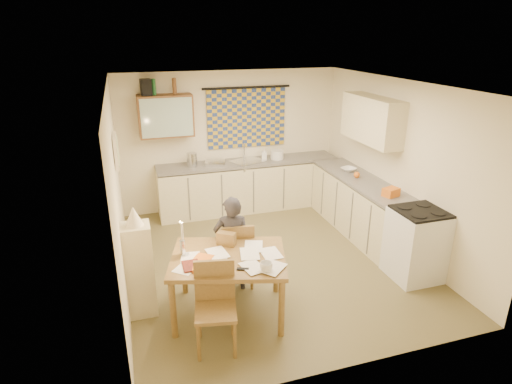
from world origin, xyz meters
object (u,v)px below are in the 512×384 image
object	(u,v)px
counter_right	(369,213)
shelf_stand	(140,270)
stove	(416,244)
counter_back	(249,186)
person	(232,244)
chair_far	(236,265)
dining_table	(229,285)

from	to	relation	value
counter_right	shelf_stand	distance (m)	3.66
stove	shelf_stand	distance (m)	3.55
stove	shelf_stand	xyz separation A→B (m)	(-3.54, 0.27, 0.08)
counter_back	person	bearing A→B (deg)	-110.90
counter_back	person	world-z (taller)	person
chair_far	stove	bearing A→B (deg)	173.32
stove	dining_table	world-z (taller)	stove
counter_back	dining_table	size ratio (longest dim) A/B	2.21
person	shelf_stand	size ratio (longest dim) A/B	1.12
counter_back	stove	size ratio (longest dim) A/B	3.40
stove	counter_right	bearing A→B (deg)	90.00
counter_back	counter_right	xyz separation A→B (m)	(1.45, -1.77, -0.00)
dining_table	chair_far	xyz separation A→B (m)	(0.24, 0.56, -0.10)
counter_right	shelf_stand	bearing A→B (deg)	-165.65
counter_back	dining_table	xyz separation A→B (m)	(-1.12, -2.98, -0.07)
counter_back	chair_far	xyz separation A→B (m)	(-0.88, -2.43, -0.17)
counter_back	chair_far	bearing A→B (deg)	-110.04
counter_back	person	distance (m)	2.67
counter_back	person	xyz separation A→B (m)	(-0.95, -2.49, 0.18)
dining_table	shelf_stand	size ratio (longest dim) A/B	1.32
counter_back	counter_right	size ratio (longest dim) A/B	1.12
counter_right	person	xyz separation A→B (m)	(-2.40, -0.72, 0.18)
chair_far	shelf_stand	bearing A→B (deg)	17.44
counter_right	chair_far	xyz separation A→B (m)	(-2.33, -0.66, -0.17)
counter_right	chair_far	bearing A→B (deg)	-164.22
chair_far	shelf_stand	distance (m)	1.27
chair_far	counter_back	bearing A→B (deg)	-104.15
person	shelf_stand	xyz separation A→B (m)	(-1.14, -0.19, -0.07)
chair_far	shelf_stand	world-z (taller)	shelf_stand
counter_right	person	distance (m)	2.51
shelf_stand	person	bearing A→B (deg)	9.22
person	counter_right	bearing A→B (deg)	-151.76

